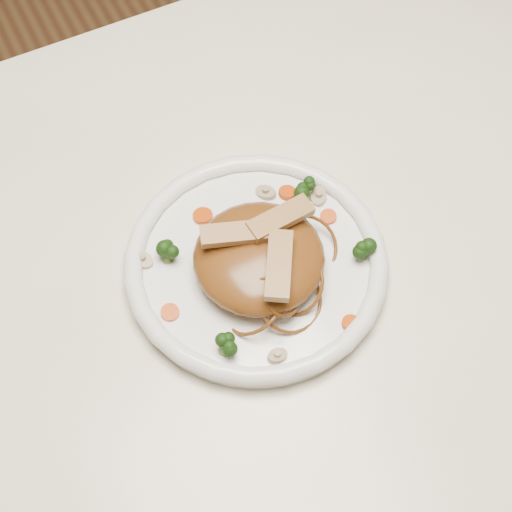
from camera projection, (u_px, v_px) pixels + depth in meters
name	position (u px, v px, depth m)	size (l,w,h in m)	color
ground	(260.00, 447.00, 1.47)	(4.00, 4.00, 0.00)	#56321D
table	(262.00, 289.00, 0.91)	(1.20, 0.80, 0.75)	white
plate	(256.00, 267.00, 0.81)	(0.28, 0.28, 0.02)	white
noodle_mound	(259.00, 257.00, 0.77)	(0.14, 0.14, 0.04)	brown
chicken_a	(280.00, 218.00, 0.77)	(0.07, 0.02, 0.01)	#A17D4C
chicken_b	(235.00, 234.00, 0.76)	(0.07, 0.02, 0.01)	#A17D4C
chicken_c	(279.00, 265.00, 0.74)	(0.07, 0.02, 0.01)	#A17D4C
broccoli_0	(307.00, 191.00, 0.83)	(0.02, 0.02, 0.03)	black
broccoli_1	(166.00, 252.00, 0.79)	(0.03, 0.03, 0.03)	black
broccoli_2	(224.00, 344.00, 0.73)	(0.03, 0.03, 0.03)	black
broccoli_3	(363.00, 245.00, 0.79)	(0.03, 0.03, 0.03)	black
carrot_0	(287.00, 192.00, 0.84)	(0.02, 0.02, 0.01)	#C84407
carrot_1	(170.00, 312.00, 0.77)	(0.02, 0.02, 0.01)	#C84407
carrot_2	(328.00, 217.00, 0.83)	(0.02, 0.02, 0.01)	#C84407
carrot_3	(203.00, 216.00, 0.83)	(0.02, 0.02, 0.01)	#C84407
carrot_4	(351.00, 323.00, 0.76)	(0.02, 0.02, 0.01)	#C84407
mushroom_0	(277.00, 356.00, 0.74)	(0.02, 0.02, 0.01)	#BAA98B
mushroom_1	(319.00, 197.00, 0.84)	(0.02, 0.02, 0.01)	#BAA98B
mushroom_2	(142.00, 260.00, 0.80)	(0.02, 0.02, 0.01)	#BAA98B
mushroom_3	(266.00, 192.00, 0.84)	(0.02, 0.02, 0.01)	#BAA98B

